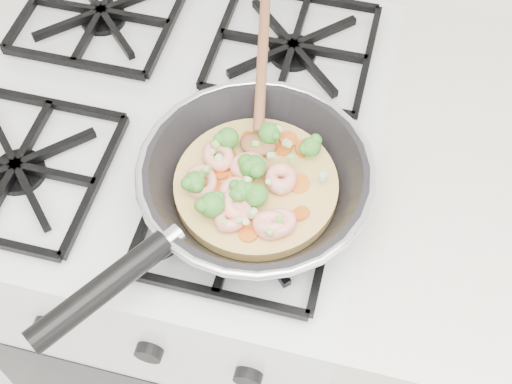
# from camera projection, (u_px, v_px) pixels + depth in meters

# --- Properties ---
(stove) EXTENTS (0.60, 0.60, 0.92)m
(stove) POSITION_uv_depth(u_px,v_px,m) (190.00, 259.00, 1.33)
(stove) COLOR white
(stove) RESTS_ON ground
(skillet) EXTENTS (0.33, 0.57, 0.09)m
(skillet) POSITION_uv_depth(u_px,v_px,m) (252.00, 182.00, 0.83)
(skillet) COLOR black
(skillet) RESTS_ON stove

